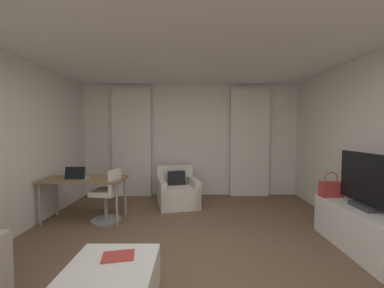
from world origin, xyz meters
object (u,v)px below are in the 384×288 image
at_px(laptop, 76,177).
at_px(handbag_primary, 329,188).
at_px(coffee_table, 110,287).
at_px(magazine_open, 117,256).
at_px(desk, 83,182).
at_px(tv_console, 360,229).
at_px(armchair, 176,192).
at_px(desk_chair, 107,199).
at_px(tv_flatscreen, 364,183).

relative_size(laptop, handbag_primary, 0.88).
relative_size(laptop, coffee_table, 0.44).
bearing_deg(magazine_open, desk, 121.44).
bearing_deg(tv_console, desk, 165.52).
relative_size(coffee_table, tv_console, 0.56).
distance_m(desk, tv_console, 4.13).
xyz_separation_m(desk, tv_console, (3.98, -1.03, -0.38)).
distance_m(armchair, desk_chair, 1.44).
height_order(desk, coffee_table, desk).
relative_size(laptop, tv_flatscreen, 0.35).
distance_m(coffee_table, tv_flatscreen, 3.07).
bearing_deg(armchair, tv_console, -37.32).
relative_size(desk_chair, tv_flatscreen, 0.96).
relative_size(desk, magazine_open, 4.26).
relative_size(desk, handbag_primary, 3.64).
distance_m(desk_chair, laptop, 0.62).
relative_size(tv_console, tv_flatscreen, 1.45).
distance_m(coffee_table, tv_console, 3.01).
distance_m(desk_chair, handbag_primary, 3.49).
bearing_deg(laptop, handbag_primary, -6.31).
relative_size(desk, tv_console, 1.01).
height_order(armchair, tv_console, armchair).
height_order(magazine_open, handbag_primary, handbag_primary).
xyz_separation_m(desk_chair, laptop, (-0.49, -0.02, 0.38)).
distance_m(desk_chair, tv_console, 3.69).
height_order(coffee_table, tv_console, tv_console).
height_order(laptop, coffee_table, laptop).
xyz_separation_m(laptop, tv_flatscreen, (4.05, -0.97, 0.11)).
distance_m(laptop, magazine_open, 2.21).
distance_m(magazine_open, tv_console, 2.95).
xyz_separation_m(laptop, tv_console, (4.05, -0.93, -0.49)).
height_order(armchair, coffee_table, armchair).
bearing_deg(magazine_open, coffee_table, -100.71).
distance_m(armchair, laptop, 1.92).
xyz_separation_m(desk, magazine_open, (1.16, -1.89, -0.27)).
bearing_deg(armchair, desk_chair, -140.18).
bearing_deg(tv_flatscreen, magazine_open, -163.75).
bearing_deg(tv_console, desk_chair, 165.02).
xyz_separation_m(armchair, desk_chair, (-1.10, -0.92, 0.13)).
bearing_deg(desk, tv_flatscreen, -15.06).
bearing_deg(handbag_primary, tv_flatscreen, -78.24).
distance_m(armchair, magazine_open, 2.77).
distance_m(armchair, tv_flatscreen, 3.17).
height_order(magazine_open, tv_flatscreen, tv_flatscreen).
xyz_separation_m(laptop, magazine_open, (1.23, -1.80, -0.38)).
relative_size(armchair, laptop, 3.10).
relative_size(magazine_open, tv_flatscreen, 0.34).
xyz_separation_m(desk_chair, handbag_primary, (3.45, -0.46, 0.28)).
distance_m(coffee_table, handbag_primary, 3.14).
distance_m(desk, tv_flatscreen, 4.13).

